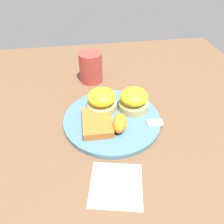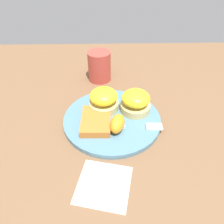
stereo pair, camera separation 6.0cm
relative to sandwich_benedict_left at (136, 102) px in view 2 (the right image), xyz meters
The scene contains 9 objects.
ground_plane 0.09m from the sandwich_benedict_left, 114.57° to the left, with size 1.10×1.10×0.00m, color brown.
plate 0.08m from the sandwich_benedict_left, 114.57° to the left, with size 0.27×0.27×0.01m, color slate.
sandwich_benedict_left is the anchor object (origin of this frame).
sandwich_benedict_right 0.09m from the sandwich_benedict_left, 82.75° to the left, with size 0.09×0.09×0.06m.
hashbrown_patty 0.13m from the sandwich_benedict_left, 116.17° to the left, with size 0.11×0.08×0.02m, color #BA6527.
orange_wedge 0.10m from the sandwich_benedict_left, 145.58° to the left, with size 0.06×0.04×0.04m, color orange.
fork 0.08m from the sandwich_benedict_left, 159.93° to the left, with size 0.03×0.21×0.00m.
cup 0.23m from the sandwich_benedict_left, 28.09° to the left, with size 0.11×0.08×0.10m.
napkin 0.25m from the sandwich_benedict_left, 158.84° to the left, with size 0.11×0.11×0.00m, color white.
Camera 2 is at (-0.46, 0.01, 0.42)m, focal length 35.00 mm.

